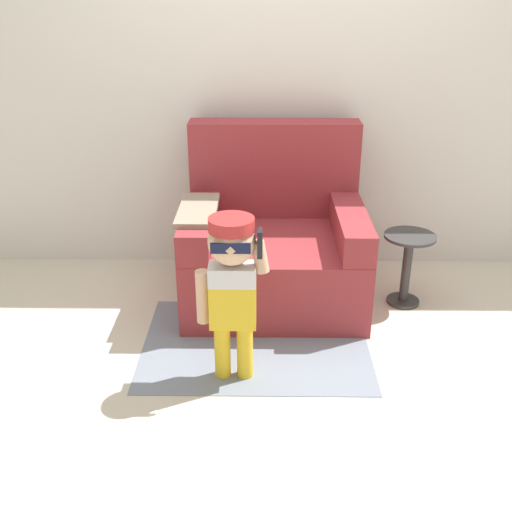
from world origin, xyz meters
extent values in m
plane|color=beige|center=(0.00, 0.00, 0.00)|extent=(10.00, 10.00, 0.00)
cube|color=silver|center=(0.00, 0.68, 1.30)|extent=(10.00, 0.05, 2.60)
cube|color=maroon|center=(-0.05, 0.10, 0.21)|extent=(1.07, 0.96, 0.43)
cube|color=maroon|center=(-0.05, 0.48, 0.73)|extent=(1.07, 0.20, 0.61)
cube|color=maroon|center=(-0.50, 0.00, 0.52)|extent=(0.18, 0.76, 0.18)
cube|color=maroon|center=(0.39, 0.00, 0.52)|extent=(0.18, 0.76, 0.18)
cube|color=gray|center=(-0.50, 0.00, 0.63)|extent=(0.22, 0.53, 0.03)
cylinder|color=gold|center=(-0.32, -0.74, 0.15)|extent=(0.08, 0.08, 0.30)
cylinder|color=gold|center=(-0.21, -0.74, 0.15)|extent=(0.08, 0.08, 0.30)
cube|color=gold|center=(-0.27, -0.74, 0.42)|extent=(0.22, 0.13, 0.22)
cube|color=silver|center=(-0.27, -0.74, 0.58)|extent=(0.22, 0.13, 0.10)
sphere|color=tan|center=(-0.27, -0.74, 0.74)|extent=(0.22, 0.22, 0.22)
cylinder|color=#B22828|center=(-0.27, -0.74, 0.83)|extent=(0.21, 0.21, 0.06)
cube|color=#B22828|center=(-0.27, -0.64, 0.81)|extent=(0.13, 0.10, 0.01)
cube|color=#0F1433|center=(-0.27, -0.84, 0.76)|extent=(0.18, 0.01, 0.05)
cylinder|color=tan|center=(-0.41, -0.74, 0.46)|extent=(0.06, 0.06, 0.27)
cylinder|color=tan|center=(-0.14, -0.74, 0.67)|extent=(0.09, 0.06, 0.16)
cube|color=black|center=(-0.14, -0.76, 0.74)|extent=(0.02, 0.07, 0.13)
cylinder|color=#333333|center=(0.76, 0.04, 0.01)|extent=(0.20, 0.20, 0.02)
cylinder|color=#333333|center=(0.76, 0.04, 0.22)|extent=(0.06, 0.06, 0.44)
cylinder|color=#333333|center=(0.76, 0.04, 0.45)|extent=(0.31, 0.31, 0.02)
cube|color=gray|center=(-0.16, -0.44, 0.00)|extent=(1.24, 0.94, 0.01)
camera|label=1|loc=(-0.12, -3.26, 1.83)|focal=42.00mm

